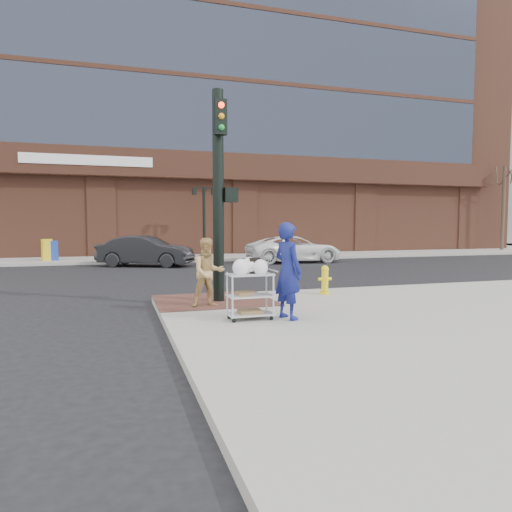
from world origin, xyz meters
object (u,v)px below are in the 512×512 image
object	(u,v)px
lamp_post	(204,213)
traffic_signal_pole	(219,189)
pedestrian_tan	(208,272)
minivan_white	(294,249)
fire_hydrant	(325,279)
utility_cart	(250,292)
woman_blue	(288,271)
sedan_dark	(146,251)

from	to	relation	value
lamp_post	traffic_signal_pole	bearing A→B (deg)	-99.24
pedestrian_tan	minivan_white	bearing A→B (deg)	55.62
traffic_signal_pole	fire_hydrant	bearing A→B (deg)	5.13
lamp_post	utility_cart	bearing A→B (deg)	-97.75
woman_blue	pedestrian_tan	size ratio (longest dim) A/B	1.22
lamp_post	fire_hydrant	size ratio (longest dim) A/B	5.22
sedan_dark	utility_cart	distance (m)	13.77
fire_hydrant	utility_cart	bearing A→B (deg)	-138.21
minivan_white	fire_hydrant	bearing A→B (deg)	162.01
sedan_dark	minivan_white	xyz separation A→B (m)	(7.59, 0.09, -0.04)
minivan_white	fire_hydrant	size ratio (longest dim) A/B	6.52
sedan_dark	utility_cart	world-z (taller)	sedan_dark
pedestrian_tan	fire_hydrant	size ratio (longest dim) A/B	2.02
minivan_white	utility_cart	world-z (taller)	minivan_white
lamp_post	sedan_dark	size ratio (longest dim) A/B	0.90
lamp_post	woman_blue	distance (m)	17.76
traffic_signal_pole	utility_cart	distance (m)	3.10
pedestrian_tan	minivan_white	distance (m)	14.05
utility_cart	sedan_dark	bearing A→B (deg)	94.70
traffic_signal_pole	utility_cart	size ratio (longest dim) A/B	4.14
pedestrian_tan	fire_hydrant	xyz separation A→B (m)	(3.31, 0.89, -0.38)
traffic_signal_pole	minivan_white	distance (m)	13.47
sedan_dark	fire_hydrant	world-z (taller)	sedan_dark
pedestrian_tan	traffic_signal_pole	bearing A→B (deg)	52.32
utility_cart	lamp_post	bearing A→B (deg)	82.25
minivan_white	fire_hydrant	distance (m)	11.89
lamp_post	pedestrian_tan	xyz separation A→B (m)	(-2.89, -15.86, -1.69)
utility_cart	woman_blue	bearing A→B (deg)	-11.76
traffic_signal_pole	woman_blue	xyz separation A→B (m)	(0.82, -2.39, -1.74)
traffic_signal_pole	sedan_dark	distance (m)	11.72
minivan_white	sedan_dark	bearing A→B (deg)	90.61
sedan_dark	fire_hydrant	bearing A→B (deg)	-136.16
lamp_post	woman_blue	world-z (taller)	lamp_post
traffic_signal_pole	fire_hydrant	world-z (taller)	traffic_signal_pole
pedestrian_tan	fire_hydrant	distance (m)	3.45
pedestrian_tan	minivan_white	world-z (taller)	pedestrian_tan
utility_cart	fire_hydrant	bearing A→B (deg)	41.79
lamp_post	pedestrian_tan	size ratio (longest dim) A/B	2.59
traffic_signal_pole	minivan_white	bearing A→B (deg)	60.45
traffic_signal_pole	sedan_dark	world-z (taller)	traffic_signal_pole
fire_hydrant	sedan_dark	bearing A→B (deg)	109.28
lamp_post	fire_hydrant	world-z (taller)	lamp_post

